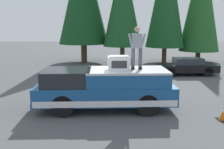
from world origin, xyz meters
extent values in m
plane|color=#4C4F51|center=(0.00, 0.00, 0.00)|extent=(90.00, 90.00, 0.00)
cube|color=navy|center=(-0.39, -0.28, 0.70)|extent=(2.00, 5.50, 0.70)
cube|color=silver|center=(-0.39, -0.28, 0.51)|extent=(2.01, 5.39, 0.24)
cube|color=black|center=(-0.39, 1.24, 1.35)|extent=(1.84, 1.87, 0.60)
cube|color=navy|center=(-0.39, -1.16, 1.31)|extent=(1.92, 3.19, 0.52)
cube|color=#B7BABF|center=(-0.39, -1.16, 1.61)|extent=(1.94, 3.19, 0.08)
cube|color=#232326|center=(-0.39, 2.41, 0.43)|extent=(1.96, 0.16, 0.20)
cube|color=#B2B5BA|center=(-0.39, -2.97, 0.43)|extent=(1.96, 0.16, 0.20)
cylinder|color=black|center=(-1.24, 1.32, 0.42)|extent=(0.30, 0.84, 0.84)
cylinder|color=black|center=(0.46, 1.32, 0.42)|extent=(0.30, 0.84, 0.84)
cylinder|color=black|center=(-1.24, -1.87, 0.42)|extent=(0.30, 0.84, 0.84)
cylinder|color=black|center=(0.46, -1.87, 0.42)|extent=(0.30, 0.84, 0.84)
cube|color=silver|center=(-0.51, -0.81, 1.91)|extent=(0.64, 0.84, 0.52)
cube|color=#2D2D30|center=(-0.83, -0.81, 1.91)|extent=(0.01, 0.59, 0.29)
cube|color=#99999E|center=(-0.51, -0.81, 2.19)|extent=(0.58, 0.76, 0.04)
cylinder|color=#4C515B|center=(-0.32, -1.70, 2.07)|extent=(0.15, 0.15, 0.84)
cube|color=black|center=(-0.36, -1.70, 1.69)|extent=(0.26, 0.11, 0.08)
cylinder|color=#4C515B|center=(-0.32, -1.40, 2.07)|extent=(0.15, 0.15, 0.84)
cube|color=black|center=(-0.36, -1.40, 1.69)|extent=(0.26, 0.11, 0.08)
cube|color=#9399A3|center=(-0.32, -1.55, 2.78)|extent=(0.24, 0.40, 0.58)
sphere|color=tan|center=(-0.32, -1.55, 3.23)|extent=(0.22, 0.22, 0.22)
cylinder|color=#9399A3|center=(-0.35, -1.79, 2.78)|extent=(0.09, 0.23, 0.58)
cylinder|color=#9399A3|center=(-0.35, -1.30, 2.78)|extent=(0.09, 0.23, 0.58)
cube|color=black|center=(7.09, -5.97, 0.49)|extent=(1.64, 4.10, 0.50)
cube|color=#282D38|center=(7.09, -6.07, 0.95)|extent=(1.31, 1.89, 0.42)
cylinder|color=black|center=(6.37, -4.70, 0.31)|extent=(0.20, 0.62, 0.62)
cylinder|color=black|center=(7.81, -4.70, 0.31)|extent=(0.20, 0.62, 0.62)
cylinder|color=black|center=(6.37, -7.24, 0.31)|extent=(0.20, 0.62, 0.62)
cylinder|color=black|center=(7.81, -7.24, 0.31)|extent=(0.20, 0.62, 0.62)
cube|color=black|center=(-1.86, -4.58, 0.01)|extent=(0.47, 0.47, 0.03)
cylinder|color=#4C3826|center=(13.73, -9.16, 0.50)|extent=(0.43, 0.43, 1.00)
cylinder|color=#4C3826|center=(13.29, -5.87, 0.71)|extent=(0.42, 0.42, 1.42)
cylinder|color=#4C3826|center=(12.18, -1.95, 0.79)|extent=(0.39, 0.39, 1.59)
cone|color=#194C23|center=(12.18, -1.95, 5.42)|extent=(3.27, 3.27, 7.67)
cylinder|color=#4C3826|center=(13.76, 1.45, 0.85)|extent=(0.53, 0.53, 1.70)
camera|label=1|loc=(-10.99, -0.13, 3.41)|focal=43.20mm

